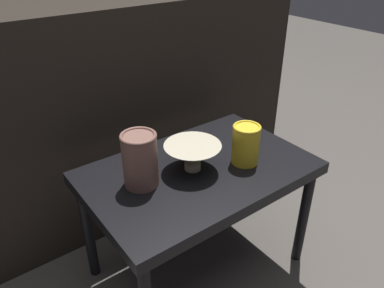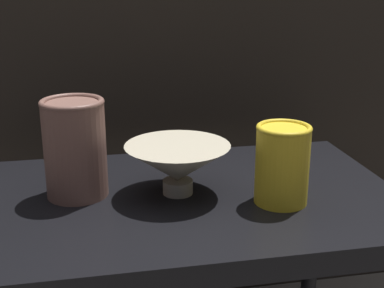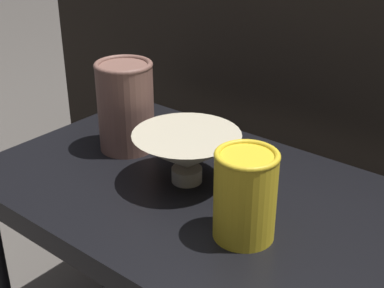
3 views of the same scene
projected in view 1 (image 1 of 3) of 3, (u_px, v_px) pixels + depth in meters
ground_plane at (198, 264)px, 1.43m from camera, size 8.00×8.00×0.00m
table at (199, 180)px, 1.23m from camera, size 0.73×0.47×0.44m
couch_backdrop at (114, 106)px, 1.62m from camera, size 1.56×0.50×0.89m
bowl at (193, 154)px, 1.18m from camera, size 0.18×0.18×0.09m
vase_textured_left at (140, 159)px, 1.09m from camera, size 0.11×0.11×0.17m
vase_colorful_right at (246, 144)px, 1.20m from camera, size 0.09×0.09×0.13m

